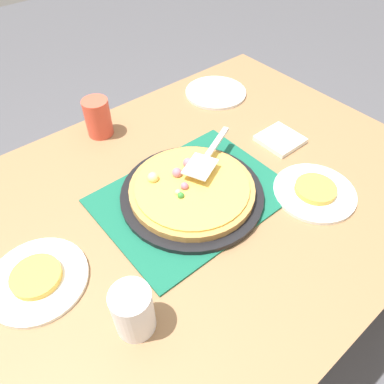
{
  "coord_description": "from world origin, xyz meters",
  "views": [
    {
      "loc": [
        0.43,
        0.51,
        1.47
      ],
      "look_at": [
        0.0,
        0.0,
        0.77
      ],
      "focal_mm": 34.14,
      "sensor_mm": 36.0,
      "label": 1
    }
  ],
  "objects_px": {
    "served_slice_left": "(36,276)",
    "cup_near": "(133,311)",
    "plate_near_left": "(38,280)",
    "pizza": "(191,188)",
    "served_slice_right": "(316,189)",
    "plate_far_right": "(314,192)",
    "pizza_pan": "(192,194)",
    "plate_side": "(216,92)",
    "napkin_stack": "(280,139)",
    "cup_far": "(98,118)",
    "pizza_server": "(207,156)"
  },
  "relations": [
    {
      "from": "served_slice_left",
      "to": "cup_near",
      "type": "bearing_deg",
      "value": 116.62
    },
    {
      "from": "plate_near_left",
      "to": "cup_near",
      "type": "bearing_deg",
      "value": 116.62
    },
    {
      "from": "pizza",
      "to": "served_slice_right",
      "type": "bearing_deg",
      "value": 142.29
    },
    {
      "from": "served_slice_right",
      "to": "served_slice_left",
      "type": "bearing_deg",
      "value": -18.27
    },
    {
      "from": "plate_far_right",
      "to": "plate_near_left",
      "type": "bearing_deg",
      "value": -18.27
    },
    {
      "from": "pizza_pan",
      "to": "plate_near_left",
      "type": "relative_size",
      "value": 1.73
    },
    {
      "from": "plate_far_right",
      "to": "plate_side",
      "type": "bearing_deg",
      "value": -104.01
    },
    {
      "from": "served_slice_right",
      "to": "cup_near",
      "type": "height_order",
      "value": "cup_near"
    },
    {
      "from": "pizza",
      "to": "plate_far_right",
      "type": "bearing_deg",
      "value": 142.29
    },
    {
      "from": "pizza",
      "to": "plate_side",
      "type": "bearing_deg",
      "value": -139.55
    },
    {
      "from": "napkin_stack",
      "to": "plate_near_left",
      "type": "bearing_deg",
      "value": -1.31
    },
    {
      "from": "pizza",
      "to": "cup_near",
      "type": "xyz_separation_m",
      "value": [
        0.31,
        0.2,
        0.03
      ]
    },
    {
      "from": "pizza",
      "to": "cup_near",
      "type": "relative_size",
      "value": 2.75
    },
    {
      "from": "cup_far",
      "to": "plate_far_right",
      "type": "bearing_deg",
      "value": 116.92
    },
    {
      "from": "cup_near",
      "to": "plate_far_right",
      "type": "bearing_deg",
      "value": 179.57
    },
    {
      "from": "pizza",
      "to": "served_slice_left",
      "type": "height_order",
      "value": "pizza"
    },
    {
      "from": "served_slice_right",
      "to": "cup_near",
      "type": "bearing_deg",
      "value": -0.43
    },
    {
      "from": "plate_far_right",
      "to": "pizza",
      "type": "bearing_deg",
      "value": -37.71
    },
    {
      "from": "plate_near_left",
      "to": "served_slice_left",
      "type": "bearing_deg",
      "value": -90.0
    },
    {
      "from": "served_slice_right",
      "to": "napkin_stack",
      "type": "distance_m",
      "value": 0.23
    },
    {
      "from": "pizza",
      "to": "pizza_pan",
      "type": "bearing_deg",
      "value": 106.73
    },
    {
      "from": "served_slice_left",
      "to": "pizza_server",
      "type": "relative_size",
      "value": 0.48
    },
    {
      "from": "plate_far_right",
      "to": "cup_far",
      "type": "height_order",
      "value": "cup_far"
    },
    {
      "from": "pizza_server",
      "to": "pizza_pan",
      "type": "bearing_deg",
      "value": 24.68
    },
    {
      "from": "pizza_pan",
      "to": "pizza_server",
      "type": "height_order",
      "value": "pizza_server"
    },
    {
      "from": "plate_near_left",
      "to": "napkin_stack",
      "type": "bearing_deg",
      "value": 178.69
    },
    {
      "from": "pizza",
      "to": "cup_near",
      "type": "distance_m",
      "value": 0.37
    },
    {
      "from": "plate_near_left",
      "to": "served_slice_left",
      "type": "distance_m",
      "value": 0.01
    },
    {
      "from": "served_slice_right",
      "to": "cup_near",
      "type": "relative_size",
      "value": 0.92
    },
    {
      "from": "served_slice_left",
      "to": "napkin_stack",
      "type": "relative_size",
      "value": 0.92
    },
    {
      "from": "napkin_stack",
      "to": "plate_side",
      "type": "bearing_deg",
      "value": -95.89
    },
    {
      "from": "plate_near_left",
      "to": "plate_side",
      "type": "distance_m",
      "value": 0.88
    },
    {
      "from": "plate_near_left",
      "to": "cup_far",
      "type": "height_order",
      "value": "cup_far"
    },
    {
      "from": "pizza",
      "to": "napkin_stack",
      "type": "bearing_deg",
      "value": -179.28
    },
    {
      "from": "served_slice_right",
      "to": "pizza",
      "type": "bearing_deg",
      "value": -37.71
    },
    {
      "from": "napkin_stack",
      "to": "served_slice_left",
      "type": "bearing_deg",
      "value": -1.31
    },
    {
      "from": "served_slice_left",
      "to": "cup_near",
      "type": "height_order",
      "value": "cup_near"
    },
    {
      "from": "served_slice_left",
      "to": "cup_near",
      "type": "xyz_separation_m",
      "value": [
        -0.11,
        0.22,
        0.04
      ]
    },
    {
      "from": "plate_side",
      "to": "napkin_stack",
      "type": "relative_size",
      "value": 1.83
    },
    {
      "from": "plate_near_left",
      "to": "plate_side",
      "type": "bearing_deg",
      "value": -158.84
    },
    {
      "from": "plate_side",
      "to": "napkin_stack",
      "type": "bearing_deg",
      "value": 84.11
    },
    {
      "from": "plate_near_left",
      "to": "served_slice_right",
      "type": "distance_m",
      "value": 0.72
    },
    {
      "from": "pizza_pan",
      "to": "pizza_server",
      "type": "bearing_deg",
      "value": -155.32
    },
    {
      "from": "pizza_server",
      "to": "plate_side",
      "type": "bearing_deg",
      "value": -135.81
    },
    {
      "from": "served_slice_left",
      "to": "cup_far",
      "type": "height_order",
      "value": "cup_far"
    },
    {
      "from": "plate_far_right",
      "to": "served_slice_right",
      "type": "xyz_separation_m",
      "value": [
        0.0,
        0.0,
        0.01
      ]
    },
    {
      "from": "pizza_pan",
      "to": "cup_near",
      "type": "relative_size",
      "value": 3.17
    },
    {
      "from": "served_slice_left",
      "to": "plate_side",
      "type": "bearing_deg",
      "value": -158.84
    },
    {
      "from": "pizza",
      "to": "napkin_stack",
      "type": "height_order",
      "value": "pizza"
    },
    {
      "from": "plate_side",
      "to": "served_slice_right",
      "type": "height_order",
      "value": "served_slice_right"
    }
  ]
}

